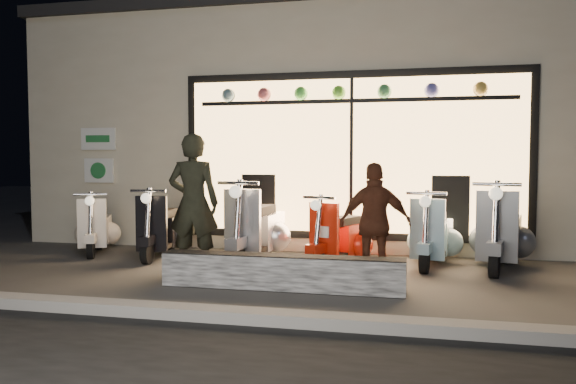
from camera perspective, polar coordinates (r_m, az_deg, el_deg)
name	(u,v)px	position (r m, az deg, el deg)	size (l,w,h in m)	color
ground	(272,277)	(7.23, -1.68, -8.60)	(40.00, 40.00, 0.00)	#383533
kerb	(218,315)	(5.36, -7.09, -12.25)	(40.00, 0.25, 0.12)	slate
shop_building	(330,131)	(11.98, 4.25, 6.25)	(10.20, 6.23, 4.20)	beige
graffiti_barrier	(281,272)	(6.51, -0.68, -8.15)	(2.82, 0.28, 0.40)	black
scooter_silver	(258,229)	(8.29, -3.08, -3.82)	(0.59, 1.61, 1.15)	black
scooter_red	(343,238)	(8.00, 5.62, -4.63)	(0.78, 1.33, 0.97)	black
scooter_black	(163,229)	(8.95, -12.56, -3.71)	(0.57, 1.43, 1.02)	black
scooter_cream	(96,228)	(9.60, -18.89, -3.51)	(0.78, 1.29, 0.95)	black
scooter_blue	(433,235)	(8.29, 14.55, -4.29)	(0.63, 1.44, 1.03)	black
scooter_grey	(501,234)	(8.35, 20.81, -3.98)	(0.76, 1.62, 1.15)	black
man	(193,203)	(7.51, -9.59, -1.11)	(0.67, 0.44, 1.84)	black
woman	(375,223)	(6.81, 8.86, -3.16)	(0.85, 0.36, 1.46)	#5A2D1C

